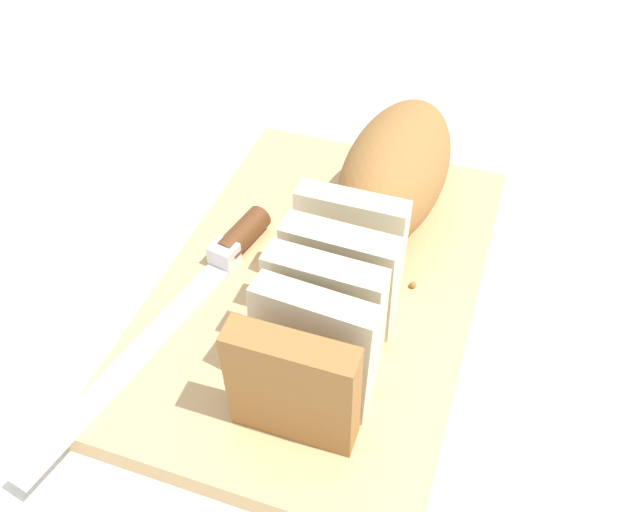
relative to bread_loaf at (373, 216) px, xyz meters
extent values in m
plane|color=silver|center=(0.04, -0.03, -0.07)|extent=(3.00, 3.00, 0.00)
cube|color=tan|center=(0.04, -0.03, -0.06)|extent=(0.40, 0.26, 0.02)
ellipsoid|color=#996633|center=(-0.07, 0.00, 0.00)|extent=(0.20, 0.10, 0.10)
cube|color=beige|center=(0.04, -0.01, 0.00)|extent=(0.03, 0.09, 0.10)
cube|color=beige|center=(0.08, 0.00, 0.00)|extent=(0.03, 0.09, 0.10)
cube|color=beige|center=(0.11, -0.01, 0.00)|extent=(0.03, 0.09, 0.10)
cube|color=beige|center=(0.15, 0.00, 0.00)|extent=(0.04, 0.09, 0.10)
cube|color=#996633|center=(0.18, 0.00, 0.00)|extent=(0.03, 0.09, 0.10)
cube|color=silver|center=(0.17, -0.14, -0.05)|extent=(0.24, 0.07, 0.00)
cylinder|color=#593319|center=(0.02, -0.11, -0.04)|extent=(0.06, 0.03, 0.02)
cube|color=silver|center=(0.05, -0.12, -0.04)|extent=(0.02, 0.03, 0.02)
sphere|color=#996633|center=(0.06, -0.05, -0.04)|extent=(0.01, 0.01, 0.01)
sphere|color=#996633|center=(0.03, 0.00, -0.04)|extent=(0.01, 0.01, 0.01)
sphere|color=#996633|center=(0.05, -0.01, -0.05)|extent=(0.01, 0.01, 0.01)
sphere|color=#996633|center=(0.02, 0.04, -0.05)|extent=(0.01, 0.01, 0.01)
camera|label=1|loc=(0.42, 0.10, 0.38)|focal=38.48mm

